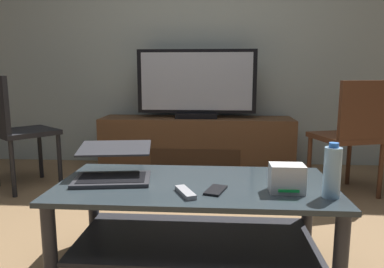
% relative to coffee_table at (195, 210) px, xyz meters
% --- Properties ---
extents(ground_plane, '(7.68, 7.68, 0.00)m').
position_rel_coffee_table_xyz_m(ground_plane, '(-0.09, 0.01, -0.31)').
color(ground_plane, olive).
extents(back_wall, '(6.40, 0.12, 2.80)m').
position_rel_coffee_table_xyz_m(back_wall, '(-0.09, 2.22, 1.09)').
color(back_wall, '#A8B2A8').
rests_on(back_wall, ground).
extents(coffee_table, '(1.30, 0.64, 0.44)m').
position_rel_coffee_table_xyz_m(coffee_table, '(0.00, 0.00, 0.00)').
color(coffee_table, '#2D383D').
rests_on(coffee_table, ground).
extents(media_cabinet, '(1.89, 0.45, 0.52)m').
position_rel_coffee_table_xyz_m(media_cabinet, '(-0.11, 1.90, -0.05)').
color(media_cabinet, brown).
rests_on(media_cabinet, ground).
extents(television, '(1.16, 0.20, 0.66)m').
position_rel_coffee_table_xyz_m(television, '(-0.11, 1.88, 0.53)').
color(television, black).
rests_on(television, media_cabinet).
extents(dining_chair, '(0.55, 0.55, 0.91)m').
position_rel_coffee_table_xyz_m(dining_chair, '(1.14, 1.17, 0.21)').
color(dining_chair, '#59331E').
rests_on(dining_chair, ground).
extents(side_chair, '(0.62, 0.62, 0.94)m').
position_rel_coffee_table_xyz_m(side_chair, '(-1.55, 1.16, 0.23)').
color(side_chair, black).
rests_on(side_chair, ground).
extents(laptop, '(0.41, 0.42, 0.15)m').
position_rel_coffee_table_xyz_m(laptop, '(-0.41, 0.05, 0.20)').
color(laptop, '#333338').
rests_on(laptop, coffee_table).
extents(router_box, '(0.15, 0.11, 0.12)m').
position_rel_coffee_table_xyz_m(router_box, '(0.41, -0.11, 0.20)').
color(router_box, white).
rests_on(router_box, coffee_table).
extents(water_bottle_near, '(0.07, 0.07, 0.23)m').
position_rel_coffee_table_xyz_m(water_bottle_near, '(0.58, -0.16, 0.25)').
color(water_bottle_near, '#99C6E5').
rests_on(water_bottle_near, coffee_table).
extents(cell_phone, '(0.11, 0.15, 0.01)m').
position_rel_coffee_table_xyz_m(cell_phone, '(0.10, -0.12, 0.14)').
color(cell_phone, black).
rests_on(cell_phone, coffee_table).
extents(tv_remote, '(0.11, 0.16, 0.02)m').
position_rel_coffee_table_xyz_m(tv_remote, '(-0.03, -0.17, 0.15)').
color(tv_remote, '#99999E').
rests_on(tv_remote, coffee_table).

